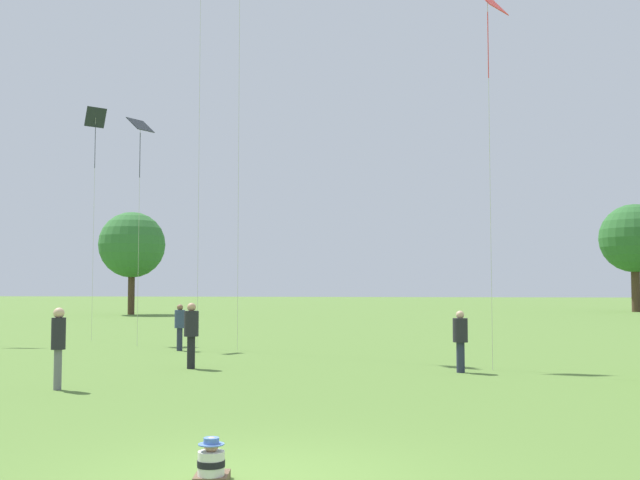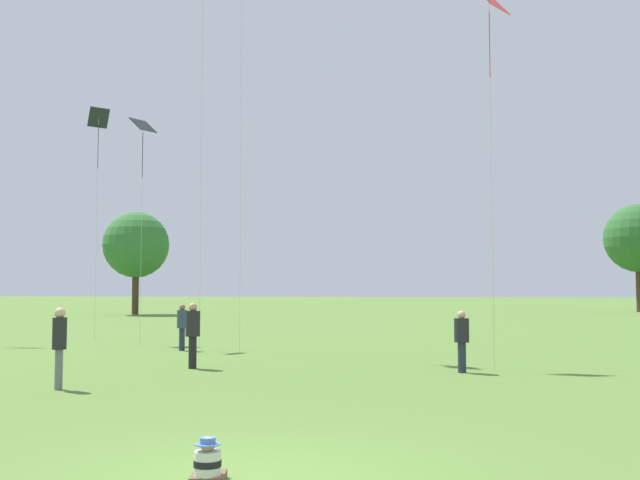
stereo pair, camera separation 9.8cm
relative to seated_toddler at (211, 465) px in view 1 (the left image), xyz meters
The scene contains 11 objects.
ground_plane 0.53m from the seated_toddler, 28.66° to the left, with size 300.00×300.00×0.00m, color #567A33.
seated_toddler is the anchor object (origin of this frame).
person_standing_0 11.87m from the seated_toddler, 74.31° to the left, with size 0.51×0.51×1.58m.
person_standing_1 17.71m from the seated_toddler, 110.09° to the left, with size 0.43×0.43×1.59m.
person_standing_5 8.82m from the seated_toddler, 128.33° to the left, with size 0.42×0.42×1.75m.
person_standing_6 11.96m from the seated_toddler, 109.20° to the left, with size 0.55×0.55×1.76m.
kite_1 15.86m from the seated_toddler, 71.37° to the left, with size 1.18×1.29×10.41m.
kite_4 21.45m from the seated_toddler, 114.38° to the left, with size 0.97×1.05×8.52m.
kite_6 25.02m from the seated_toddler, 118.44° to the left, with size 0.83×0.85×9.58m.
distant_tree_0 52.62m from the seated_toddler, 113.46° to the left, with size 5.20×5.20×8.11m.
distant_tree_1 63.75m from the seated_toddler, 71.45° to the left, with size 5.98×5.98×9.41m.
Camera 1 is at (2.00, -8.46, 2.20)m, focal length 42.00 mm.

